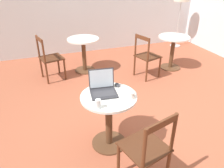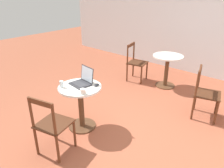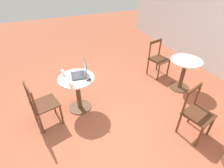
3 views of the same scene
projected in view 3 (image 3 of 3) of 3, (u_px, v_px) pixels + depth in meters
ground_plane at (109, 121)px, 3.31m from camera, size 16.00×16.00×0.00m
cafe_table_near at (78, 88)px, 3.33m from camera, size 0.67×0.67×0.74m
cafe_table_far at (184, 69)px, 3.90m from camera, size 0.67×0.67×0.74m
chair_near_front at (42, 105)px, 3.02m from camera, size 0.52×0.52×0.90m
chair_mid_left at (196, 113)px, 2.85m from camera, size 0.52×0.52×0.90m
chair_far_left at (158, 59)px, 4.44m from camera, size 0.51×0.51×0.90m
laptop at (80, 73)px, 3.23m from camera, size 0.34×0.32×0.26m
mouse at (89, 80)px, 3.11m from camera, size 0.06×0.10×0.03m
mug at (71, 84)px, 2.96m from camera, size 0.12×0.08×0.08m
drinking_glass at (63, 73)px, 3.25m from camera, size 0.06×0.06×0.10m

